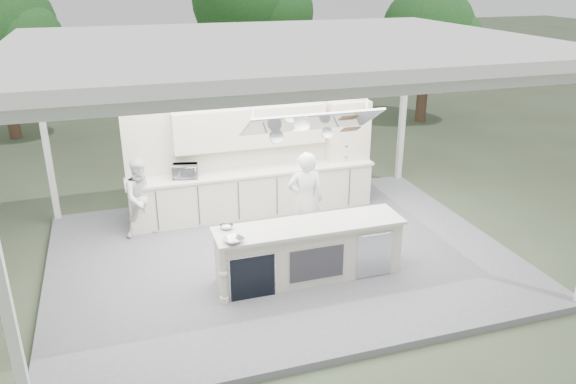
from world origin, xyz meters
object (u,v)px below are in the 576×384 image
object	(u,v)px
sous_chef	(143,198)
back_counter	(254,192)
demo_island	(308,251)
head_chef	(305,200)

from	to	relation	value
sous_chef	back_counter	bearing A→B (deg)	-3.27
demo_island	sous_chef	bearing A→B (deg)	134.53
back_counter	head_chef	distance (m)	1.86
demo_island	head_chef	bearing A→B (deg)	73.19
back_counter	sous_chef	bearing A→B (deg)	-171.13
demo_island	sous_chef	xyz separation A→B (m)	(-2.42, 2.46, 0.29)
back_counter	head_chef	bearing A→B (deg)	-73.97
demo_island	head_chef	size ratio (longest dim) A/B	1.71
back_counter	sous_chef	world-z (taller)	sous_chef
sous_chef	head_chef	bearing A→B (deg)	-39.05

